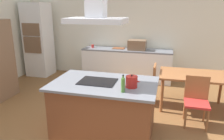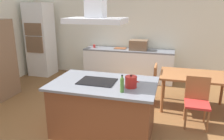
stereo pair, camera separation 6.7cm
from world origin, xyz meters
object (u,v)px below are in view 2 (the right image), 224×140
at_px(dining_table, 195,78).
at_px(chair_facing_island, 197,98).
at_px(tea_kettle, 131,82).
at_px(cutting_board, 120,48).
at_px(chair_at_left_end, 150,82).
at_px(range_hood, 96,6).
at_px(wall_oven_stack, 41,40).
at_px(olive_oil_bottle, 122,85).
at_px(countertop_microwave, 139,45).
at_px(cooktop, 97,81).
at_px(coffee_mug_red, 94,46).

height_order(dining_table, chair_facing_island, chair_facing_island).
distance_m(tea_kettle, cutting_board, 3.16).
height_order(chair_at_left_end, range_hood, range_hood).
bearing_deg(cutting_board, wall_oven_stack, -173.44).
distance_m(olive_oil_bottle, countertop_microwave, 3.22).
bearing_deg(olive_oil_bottle, cooktop, 146.66).
bearing_deg(tea_kettle, coffee_mug_red, 119.68).
bearing_deg(countertop_microwave, coffee_mug_red, -179.63).
relative_size(olive_oil_bottle, dining_table, 0.19).
height_order(wall_oven_stack, dining_table, wall_oven_stack).
relative_size(cutting_board, wall_oven_stack, 0.15).
bearing_deg(countertop_microwave, cutting_board, 174.82).
bearing_deg(coffee_mug_red, tea_kettle, -60.32).
xyz_separation_m(cooktop, countertop_microwave, (0.23, 2.88, 0.13)).
relative_size(wall_oven_stack, chair_facing_island, 2.47).
height_order(cooktop, cutting_board, cutting_board).
relative_size(countertop_microwave, coffee_mug_red, 5.56).
bearing_deg(chair_facing_island, countertop_microwave, 123.00).
relative_size(tea_kettle, cutting_board, 0.69).
relative_size(tea_kettle, dining_table, 0.17).
height_order(cooktop, countertop_microwave, countertop_microwave).
bearing_deg(countertop_microwave, range_hood, -94.60).
distance_m(cooktop, coffee_mug_red, 3.08).
height_order(countertop_microwave, chair_at_left_end, countertop_microwave).
height_order(chair_at_left_end, chair_facing_island, same).
bearing_deg(coffee_mug_red, chair_at_left_end, -39.39).
xyz_separation_m(tea_kettle, olive_oil_bottle, (-0.09, -0.23, 0.02)).
relative_size(coffee_mug_red, chair_facing_island, 0.10).
distance_m(olive_oil_bottle, wall_oven_stack, 4.43).
bearing_deg(countertop_microwave, tea_kettle, -83.24).
distance_m(cooktop, tea_kettle, 0.60).
bearing_deg(cutting_board, chair_at_left_end, -56.09).
relative_size(cooktop, range_hood, 0.67).
bearing_deg(wall_oven_stack, dining_table, -16.20).
distance_m(cooktop, wall_oven_stack, 3.85).
height_order(olive_oil_bottle, wall_oven_stack, wall_oven_stack).
distance_m(tea_kettle, chair_at_left_end, 1.54).
bearing_deg(wall_oven_stack, chair_at_left_end, -20.10).
bearing_deg(chair_at_left_end, tea_kettle, -96.02).
bearing_deg(wall_oven_stack, cutting_board, 6.56).
bearing_deg(chair_facing_island, coffee_mug_red, 141.70).
bearing_deg(cutting_board, chair_facing_island, -48.61).
bearing_deg(dining_table, chair_facing_island, -90.00).
xyz_separation_m(cooktop, cutting_board, (-0.32, 2.93, 0.00)).
relative_size(wall_oven_stack, range_hood, 2.44).
bearing_deg(cutting_board, coffee_mug_red, -175.75).
xyz_separation_m(olive_oil_bottle, wall_oven_stack, (-3.28, 2.97, 0.09)).
distance_m(tea_kettle, range_hood, 1.26).
xyz_separation_m(chair_at_left_end, chair_facing_island, (0.92, -0.67, 0.00)).
bearing_deg(cooktop, countertop_microwave, 85.40).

